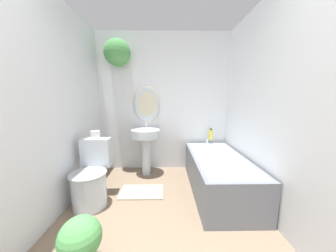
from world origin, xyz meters
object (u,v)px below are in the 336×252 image
object	(u,v)px
toilet	(91,179)
toilet_paper_roll	(95,135)
shampoo_bottle	(211,134)
pedestal_sink	(146,141)
bathtub	(218,173)
potted_plant	(81,242)

from	to	relation	value
toilet	toilet_paper_roll	bearing A→B (deg)	90.00
shampoo_bottle	toilet_paper_roll	world-z (taller)	toilet_paper_roll
toilet	toilet_paper_roll	distance (m)	0.55
toilet	toilet_paper_roll	world-z (taller)	toilet_paper_roll
toilet	shampoo_bottle	distance (m)	1.98
pedestal_sink	shampoo_bottle	world-z (taller)	pedestal_sink
shampoo_bottle	toilet_paper_roll	xyz separation A→B (m)	(-1.70, -0.75, 0.16)
shampoo_bottle	toilet_paper_roll	distance (m)	1.87
pedestal_sink	bathtub	bearing A→B (deg)	-26.55
bathtub	toilet_paper_roll	size ratio (longest dim) A/B	13.71
toilet	shampoo_bottle	xyz separation A→B (m)	(1.70, 0.96, 0.35)
toilet	toilet_paper_roll	xyz separation A→B (m)	(-0.00, 0.20, 0.51)
bathtub	toilet_paper_roll	distance (m)	1.73
bathtub	shampoo_bottle	size ratio (longest dim) A/B	7.84
toilet_paper_roll	bathtub	bearing A→B (deg)	2.35
pedestal_sink	bathtub	distance (m)	1.23
toilet	bathtub	world-z (taller)	toilet
potted_plant	toilet_paper_roll	distance (m)	1.23
toilet	shampoo_bottle	size ratio (longest dim) A/B	4.01
pedestal_sink	potted_plant	world-z (taller)	pedestal_sink
toilet	pedestal_sink	distance (m)	1.02
shampoo_bottle	potted_plant	distance (m)	2.33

